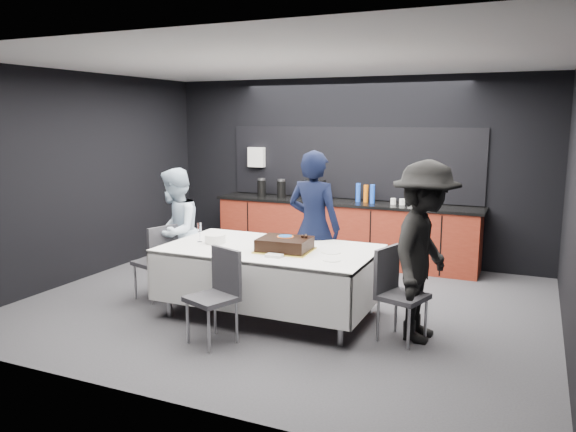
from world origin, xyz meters
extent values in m
plane|color=#3D3D42|center=(0.00, 0.00, 0.00)|extent=(6.00, 6.00, 0.00)
cube|color=white|center=(0.00, 0.00, 2.80)|extent=(6.00, 5.00, 0.04)
cube|color=black|center=(0.00, 2.50, 1.40)|extent=(6.00, 0.04, 2.80)
cube|color=black|center=(0.00, -2.50, 1.40)|extent=(6.00, 0.04, 2.80)
cube|color=black|center=(-3.00, 0.00, 1.40)|extent=(0.04, 5.00, 2.80)
cube|color=maroon|center=(0.00, 2.20, 0.45)|extent=(4.00, 0.60, 0.90)
cube|color=black|center=(0.00, 2.20, 0.92)|extent=(4.10, 0.64, 0.04)
cube|color=black|center=(0.00, 2.48, 1.50)|extent=(4.00, 0.03, 1.10)
cube|color=white|center=(-1.60, 2.43, 1.55)|extent=(0.28, 0.12, 0.32)
cylinder|color=black|center=(-1.40, 2.20, 1.07)|extent=(0.14, 0.14, 0.26)
cylinder|color=black|center=(-1.05, 2.20, 1.07)|extent=(0.14, 0.14, 0.26)
cube|color=black|center=(-0.50, 2.20, 1.09)|extent=(0.32, 0.24, 0.30)
cylinder|color=blue|center=(0.20, 2.25, 1.08)|extent=(0.07, 0.07, 0.28)
cylinder|color=orange|center=(0.32, 2.25, 1.07)|extent=(0.07, 0.07, 0.26)
cylinder|color=blue|center=(0.44, 2.18, 1.08)|extent=(0.07, 0.07, 0.28)
cylinder|color=white|center=(0.75, 2.20, 0.98)|extent=(0.08, 0.08, 0.09)
cylinder|color=white|center=(0.88, 2.20, 0.98)|extent=(0.08, 0.08, 0.09)
cylinder|color=white|center=(1.00, 2.20, 0.98)|extent=(0.08, 0.08, 0.09)
cylinder|color=#99999E|center=(-1.40, 2.20, 1.21)|extent=(0.12, 0.12, 0.03)
cylinder|color=#99999E|center=(-1.05, 2.20, 1.21)|extent=(0.12, 0.12, 0.03)
cylinder|color=#99999E|center=(-1.00, -0.90, 0.38)|extent=(0.06, 0.06, 0.75)
cylinder|color=#99999E|center=(-1.00, 0.10, 0.38)|extent=(0.06, 0.06, 0.75)
cylinder|color=#99999E|center=(1.00, -0.90, 0.38)|extent=(0.06, 0.06, 0.75)
cylinder|color=#99999E|center=(1.00, 0.10, 0.38)|extent=(0.06, 0.06, 0.75)
cube|color=silver|center=(0.00, -0.40, 0.76)|extent=(2.32, 1.32, 0.04)
cube|color=silver|center=(0.00, -1.05, 0.49)|extent=(2.32, 0.02, 0.55)
cube|color=silver|center=(0.00, 0.25, 0.49)|extent=(2.32, 0.02, 0.55)
cube|color=silver|center=(-1.15, -0.40, 0.49)|extent=(0.02, 1.32, 0.55)
cube|color=silver|center=(1.15, -0.40, 0.49)|extent=(0.02, 1.32, 0.55)
cube|color=yellow|center=(0.22, -0.49, 0.79)|extent=(0.60, 0.50, 0.01)
cube|color=black|center=(0.22, -0.49, 0.85)|extent=(0.56, 0.46, 0.12)
cube|color=black|center=(0.22, -0.49, 0.92)|extent=(0.56, 0.46, 0.01)
cylinder|color=#FF6215|center=(0.20, -0.43, 0.92)|extent=(0.18, 0.18, 0.00)
cylinder|color=#1653AC|center=(0.20, -0.43, 0.93)|extent=(0.15, 0.15, 0.01)
sphere|color=black|center=(0.40, -0.37, 0.94)|extent=(0.04, 0.04, 0.04)
sphere|color=black|center=(0.42, -0.41, 0.94)|extent=(0.04, 0.04, 0.04)
sphere|color=black|center=(0.38, -0.41, 0.94)|extent=(0.04, 0.04, 0.04)
cylinder|color=white|center=(-0.66, -0.46, 0.83)|extent=(0.24, 0.24, 0.10)
cylinder|color=white|center=(-0.35, -0.67, 0.78)|extent=(0.21, 0.21, 0.01)
cylinder|color=white|center=(0.70, -0.35, 0.78)|extent=(0.21, 0.21, 0.01)
cylinder|color=white|center=(0.82, -0.66, 0.78)|extent=(0.19, 0.19, 0.01)
cylinder|color=white|center=(-0.02, 0.08, 0.78)|extent=(0.20, 0.20, 0.01)
cube|color=white|center=(0.23, -0.78, 0.79)|extent=(0.18, 0.11, 0.03)
cylinder|color=white|center=(-0.85, -0.48, 0.78)|extent=(0.06, 0.06, 0.00)
cylinder|color=white|center=(-0.85, -0.48, 0.84)|extent=(0.01, 0.01, 0.12)
cylinder|color=white|center=(-0.85, -0.48, 0.95)|extent=(0.05, 0.05, 0.10)
cube|color=#323238|center=(-1.54, -0.44, 0.45)|extent=(0.52, 0.52, 0.05)
cube|color=#323238|center=(-1.36, -0.49, 0.70)|extent=(0.16, 0.41, 0.45)
cylinder|color=#99999E|center=(-1.65, -0.23, 0.22)|extent=(0.03, 0.03, 0.44)
cylinder|color=#99999E|center=(-1.75, -0.55, 0.22)|extent=(0.03, 0.03, 0.44)
cylinder|color=#99999E|center=(-1.33, -0.33, 0.22)|extent=(0.03, 0.03, 0.44)
cylinder|color=#99999E|center=(-1.43, -0.65, 0.22)|extent=(0.03, 0.03, 0.44)
cube|color=#323238|center=(1.52, -0.53, 0.45)|extent=(0.53, 0.53, 0.05)
cube|color=#323238|center=(1.34, -0.47, 0.70)|extent=(0.17, 0.41, 0.45)
cylinder|color=#99999E|center=(1.63, -0.74, 0.22)|extent=(0.03, 0.03, 0.44)
cylinder|color=#99999E|center=(1.73, -0.42, 0.22)|extent=(0.03, 0.03, 0.44)
cylinder|color=#99999E|center=(1.30, -0.64, 0.22)|extent=(0.03, 0.03, 0.44)
cylinder|color=#99999E|center=(1.41, -0.32, 0.22)|extent=(0.03, 0.03, 0.44)
cube|color=#323238|center=(-0.17, -1.35, 0.45)|extent=(0.54, 0.54, 0.05)
cube|color=#323238|center=(-0.10, -1.17, 0.70)|extent=(0.41, 0.19, 0.45)
cylinder|color=#99999E|center=(-0.39, -1.45, 0.22)|extent=(0.03, 0.03, 0.44)
cylinder|color=#99999E|center=(-0.07, -1.57, 0.22)|extent=(0.03, 0.03, 0.44)
cylinder|color=#99999E|center=(-0.27, -1.13, 0.22)|extent=(0.03, 0.03, 0.44)
cylinder|color=#99999E|center=(0.05, -1.25, 0.22)|extent=(0.03, 0.03, 0.44)
imported|color=black|center=(0.26, 0.27, 0.91)|extent=(0.70, 0.50, 1.82)
imported|color=silver|center=(-1.41, -0.18, 0.79)|extent=(0.82, 0.92, 1.58)
imported|color=black|center=(1.68, -0.40, 0.90)|extent=(0.76, 1.21, 1.79)
camera|label=1|loc=(2.64, -5.83, 2.18)|focal=35.00mm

